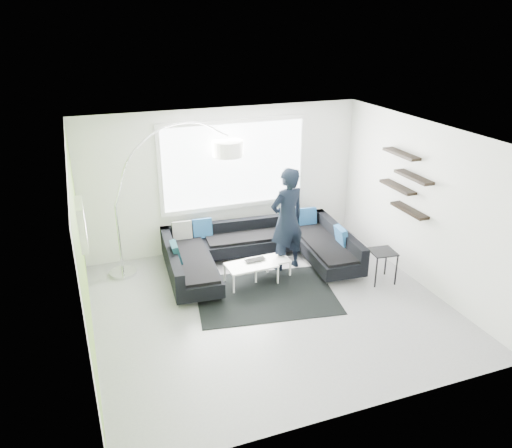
{
  "coord_description": "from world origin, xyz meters",
  "views": [
    {
      "loc": [
        -2.61,
        -6.42,
        4.36
      ],
      "look_at": [
        0.08,
        0.9,
        1.09
      ],
      "focal_mm": 35.0,
      "sensor_mm": 36.0,
      "label": 1
    }
  ],
  "objects": [
    {
      "name": "sectional_sofa",
      "position": [
        0.3,
        1.32,
        0.32
      ],
      "size": [
        3.5,
        2.3,
        0.73
      ],
      "rotation": [
        0.0,
        0.0,
        -0.07
      ],
      "color": "black",
      "rests_on": "ground"
    },
    {
      "name": "side_table",
      "position": [
        2.14,
        0.13,
        0.29
      ],
      "size": [
        0.47,
        0.47,
        0.58
      ],
      "primitive_type": "cube",
      "rotation": [
        0.0,
        0.0,
        -0.11
      ],
      "color": "black",
      "rests_on": "ground"
    },
    {
      "name": "room_shell",
      "position": [
        0.04,
        0.21,
        1.81
      ],
      "size": [
        5.54,
        5.04,
        2.82
      ],
      "color": "white",
      "rests_on": "ground"
    },
    {
      "name": "laptop",
      "position": [
        0.08,
        0.9,
        0.38
      ],
      "size": [
        0.41,
        0.29,
        0.03
      ],
      "primitive_type": "imported",
      "rotation": [
        0.0,
        0.0,
        0.08
      ],
      "color": "black",
      "rests_on": "coffee_table"
    },
    {
      "name": "rug",
      "position": [
        0.05,
        0.37,
        0.01
      ],
      "size": [
        2.53,
        2.01,
        0.01
      ],
      "primitive_type": "cube",
      "rotation": [
        0.0,
        0.0,
        -0.16
      ],
      "color": "black",
      "rests_on": "ground"
    },
    {
      "name": "coffee_table",
      "position": [
        0.17,
        0.93,
        0.18
      ],
      "size": [
        1.15,
        0.7,
        0.37
      ],
      "primitive_type": "cube",
      "rotation": [
        0.0,
        0.0,
        0.05
      ],
      "color": "white",
      "rests_on": "ground"
    },
    {
      "name": "person",
      "position": [
        0.77,
        1.17,
        0.97
      ],
      "size": [
        0.92,
        0.79,
        1.93
      ],
      "primitive_type": "imported",
      "rotation": [
        0.0,
        0.0,
        3.38
      ],
      "color": "black",
      "rests_on": "ground"
    },
    {
      "name": "ground",
      "position": [
        0.0,
        0.0,
        0.0
      ],
      "size": [
        5.5,
        5.5,
        0.0
      ],
      "primitive_type": "plane",
      "color": "gray",
      "rests_on": "ground"
    },
    {
      "name": "arc_lamp",
      "position": [
        -2.12,
        1.96,
        1.33
      ],
      "size": [
        2.52,
        0.94,
        2.66
      ],
      "primitive_type": null,
      "rotation": [
        0.0,
        0.0,
        0.08
      ],
      "color": "silver",
      "rests_on": "ground"
    }
  ]
}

